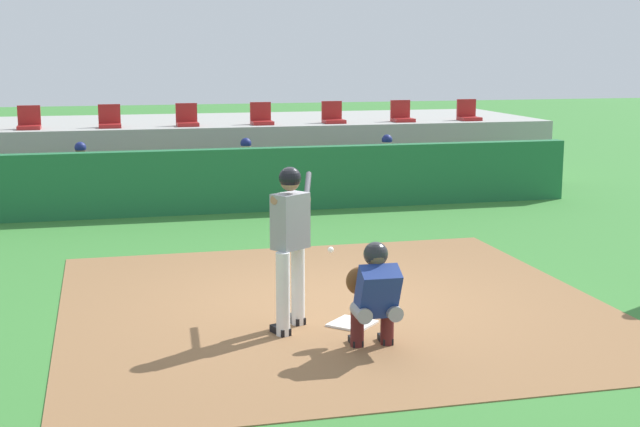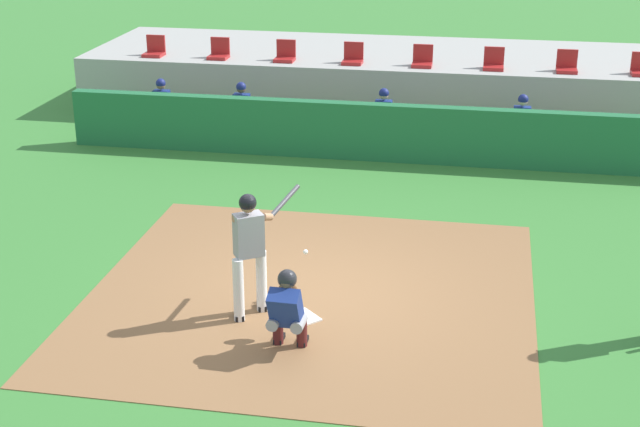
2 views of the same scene
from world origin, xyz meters
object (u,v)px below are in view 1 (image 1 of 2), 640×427
(home_plate, at_px, (352,323))
(stadium_seat_4, at_px, (261,118))
(batter_at_plate, at_px, (291,237))
(stadium_seat_1, at_px, (29,122))
(dugout_player_1, at_px, (82,175))
(stadium_seat_3, at_px, (187,120))
(stadium_seat_2, at_px, (110,121))
(stadium_seat_6, at_px, (402,116))
(stadium_seat_7, at_px, (468,114))
(stadium_seat_5, at_px, (333,117))
(dugout_player_3, at_px, (389,165))
(dugout_player_2, at_px, (247,170))
(catcher_crouched, at_px, (374,292))

(home_plate, bearing_deg, stadium_seat_4, 85.44)
(batter_at_plate, relative_size, stadium_seat_1, 3.76)
(dugout_player_1, relative_size, stadium_seat_3, 2.71)
(stadium_seat_2, bearing_deg, dugout_player_1, -105.95)
(stadium_seat_6, xyz_separation_m, stadium_seat_7, (1.62, 0.00, 0.00))
(stadium_seat_5, bearing_deg, dugout_player_3, -72.21)
(dugout_player_1, relative_size, dugout_player_2, 1.00)
(stadium_seat_1, bearing_deg, stadium_seat_7, 0.00)
(batter_at_plate, bearing_deg, home_plate, -1.45)
(stadium_seat_6, bearing_deg, stadium_seat_5, 180.00)
(stadium_seat_1, xyz_separation_m, stadium_seat_4, (4.88, 0.00, 0.00))
(dugout_player_2, height_order, stadium_seat_6, stadium_seat_6)
(stadium_seat_4, height_order, stadium_seat_7, same)
(stadium_seat_1, xyz_separation_m, stadium_seat_7, (9.75, 0.00, 0.00))
(batter_at_plate, relative_size, stadium_seat_6, 3.76)
(catcher_crouched, height_order, stadium_seat_1, stadium_seat_1)
(home_plate, distance_m, dugout_player_3, 8.74)
(stadium_seat_2, bearing_deg, batter_at_plate, -80.22)
(batter_at_plate, bearing_deg, stadium_seat_6, 64.95)
(home_plate, distance_m, stadium_seat_6, 11.06)
(catcher_crouched, distance_m, dugout_player_1, 9.45)
(stadium_seat_4, bearing_deg, batter_at_plate, -98.39)
(stadium_seat_2, bearing_deg, home_plate, -76.53)
(stadium_seat_3, height_order, stadium_seat_5, same)
(dugout_player_1, distance_m, stadium_seat_6, 7.42)
(stadium_seat_6, bearing_deg, stadium_seat_2, 180.00)
(stadium_seat_1, distance_m, stadium_seat_6, 8.13)
(dugout_player_3, xyz_separation_m, stadium_seat_1, (-7.15, 2.03, 0.86))
(home_plate, bearing_deg, stadium_seat_3, 94.56)
(batter_at_plate, distance_m, stadium_seat_5, 10.64)
(batter_at_plate, relative_size, dugout_player_3, 1.39)
(dugout_player_2, height_order, stadium_seat_2, stadium_seat_2)
(dugout_player_3, bearing_deg, stadium_seat_5, 107.79)
(catcher_crouched, bearing_deg, stadium_seat_6, 69.71)
(home_plate, height_order, dugout_player_3, dugout_player_3)
(stadium_seat_1, relative_size, stadium_seat_6, 1.00)
(dugout_player_2, relative_size, stadium_seat_5, 2.71)
(home_plate, distance_m, dugout_player_2, 8.17)
(stadium_seat_1, bearing_deg, stadium_seat_3, 0.00)
(stadium_seat_4, bearing_deg, stadium_seat_5, 0.00)
(stadium_seat_3, distance_m, stadium_seat_4, 1.62)
(stadium_seat_7, bearing_deg, stadium_seat_4, 180.00)
(dugout_player_1, bearing_deg, stadium_seat_2, 74.05)
(stadium_seat_4, bearing_deg, stadium_seat_6, 0.00)
(dugout_player_1, height_order, stadium_seat_2, stadium_seat_2)
(stadium_seat_6, bearing_deg, dugout_player_1, -163.97)
(dugout_player_3, distance_m, stadium_seat_6, 2.41)
(batter_at_plate, height_order, stadium_seat_3, stadium_seat_3)
(dugout_player_1, xyz_separation_m, dugout_player_2, (3.17, 0.00, 0.00))
(stadium_seat_4, bearing_deg, stadium_seat_3, 180.00)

